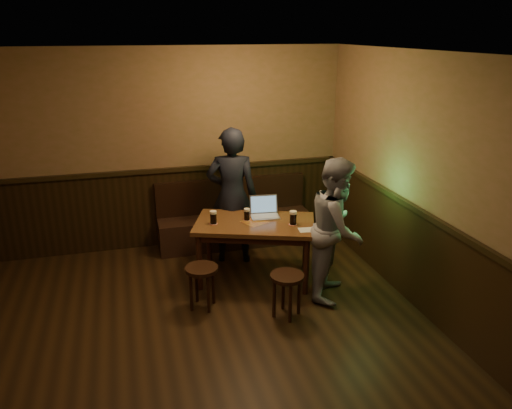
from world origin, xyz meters
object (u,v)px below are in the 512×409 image
object	(u,v)px
pint_right	(293,218)
laptop	(264,211)
stool_left	(202,275)
pint_left	(213,217)
pint_mid	(247,214)
bench	(234,223)
person_suit	(232,196)
stool_right	(287,283)
person_grey	(337,228)
pub_table	(255,230)

from	to	relation	value
pint_right	laptop	xyz separation A→B (m)	(-0.25, 0.38, -0.02)
stool_left	pint_left	world-z (taller)	pint_left
stool_left	pint_mid	distance (m)	1.00
bench	person_suit	distance (m)	0.82
bench	stool_left	size ratio (longest dim) A/B	4.39
stool_right	person_grey	size ratio (longest dim) A/B	0.30
pub_table	stool_left	world-z (taller)	pub_table
stool_left	laptop	size ratio (longest dim) A/B	1.31
pub_table	pint_right	size ratio (longest dim) A/B	9.43
bench	stool_left	bearing A→B (deg)	-114.28
pint_mid	laptop	world-z (taller)	laptop
pub_table	pint_mid	size ratio (longest dim) A/B	10.83
pub_table	person_grey	xyz separation A→B (m)	(0.82, -0.60, 0.16)
pub_table	stool_right	bearing A→B (deg)	-62.79
bench	stool_right	distance (m)	2.09
bench	pint_mid	size ratio (longest dim) A/B	14.55
laptop	bench	bearing A→B (deg)	106.45
stool_right	pint_right	distance (m)	0.91
pint_left	person_suit	distance (m)	0.66
bench	person_suit	bearing A→B (deg)	-104.82
pub_table	stool_right	world-z (taller)	pub_table
pint_left	pub_table	bearing A→B (deg)	-8.23
pint_right	pint_left	bearing A→B (deg)	163.34
stool_left	pint_mid	bearing A→B (deg)	41.33
bench	pint_right	size ratio (longest dim) A/B	12.66
bench	laptop	world-z (taller)	laptop
pint_mid	laptop	distance (m)	0.26
stool_left	pint_right	xyz separation A→B (m)	(1.17, 0.30, 0.46)
pint_right	stool_right	bearing A→B (deg)	-113.39
pint_right	pint_mid	bearing A→B (deg)	149.71
pub_table	pint_left	xyz separation A→B (m)	(-0.50, 0.07, 0.18)
pub_table	person_grey	world-z (taller)	person_grey
pub_table	pint_left	size ratio (longest dim) A/B	9.84
pub_table	pint_left	bearing A→B (deg)	-167.77
stool_right	pub_table	bearing A→B (deg)	96.76
bench	stool_right	bearing A→B (deg)	-86.98
laptop	stool_right	bearing A→B (deg)	-86.86
bench	person_suit	world-z (taller)	person_suit
stool_right	bench	bearing A→B (deg)	93.02
laptop	pint_right	bearing A→B (deg)	-49.91
pub_table	stool_left	size ratio (longest dim) A/B	3.27
bench	person_suit	xyz separation A→B (m)	(-0.14, -0.54, 0.61)
bench	person_grey	xyz separation A→B (m)	(0.82, -1.76, 0.52)
pint_right	person_grey	bearing A→B (deg)	-45.14
pub_table	stool_left	bearing A→B (deg)	-125.60
stool_right	laptop	size ratio (longest dim) A/B	1.31
pint_mid	pint_right	distance (m)	0.58
pub_table	laptop	distance (m)	0.30
stool_left	pint_right	distance (m)	1.30
person_grey	laptop	bearing A→B (deg)	72.95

